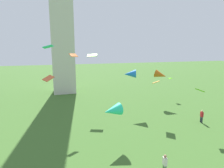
% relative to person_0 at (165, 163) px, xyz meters
% --- Properties ---
extents(person_0, '(0.34, 0.54, 1.77)m').
position_rel_person_0_xyz_m(person_0, '(0.00, 0.00, 0.00)').
color(person_0, '#51754C').
rests_on(person_0, ground_plane).
extents(person_2, '(0.40, 0.55, 1.83)m').
position_rel_person_0_xyz_m(person_2, '(11.06, 8.31, 0.04)').
color(person_2, '#1E2333').
rests_on(person_2, ground_plane).
extents(kite_flying_0, '(1.84, 1.43, 0.72)m').
position_rel_person_0_xyz_m(kite_flying_0, '(-9.05, 21.11, 9.50)').
color(kite_flying_0, '#2EEAB7').
extents(kite_flying_2, '(2.27, 1.85, 1.44)m').
position_rel_person_0_xyz_m(kite_flying_2, '(-2.60, 6.28, 2.76)').
color(kite_flying_2, '#27DFAB').
extents(kite_flying_3, '(1.28, 1.33, 0.57)m').
position_rel_person_0_xyz_m(kite_flying_3, '(8.62, 6.40, 4.22)').
color(kite_flying_3, '#55C306').
extents(kite_flying_4, '(1.81, 1.62, 0.86)m').
position_rel_person_0_xyz_m(kite_flying_4, '(-9.18, 16.77, 4.94)').
color(kite_flying_4, '#DE6336').
extents(kite_flying_5, '(2.33, 1.99, 1.46)m').
position_rel_person_0_xyz_m(kite_flying_5, '(3.38, 16.11, 5.17)').
color(kite_flying_5, blue).
extents(kite_flying_6, '(0.79, 1.03, 0.21)m').
position_rel_person_0_xyz_m(kite_flying_6, '(14.07, 20.87, 3.24)').
color(kite_flying_6, '#59D20C').
extents(kite_flying_7, '(1.58, 1.68, 0.56)m').
position_rel_person_0_xyz_m(kite_flying_7, '(5.43, 11.37, 4.55)').
color(kite_flying_7, '#F1A73B').
extents(kite_flying_8, '(1.85, 1.54, 0.53)m').
position_rel_person_0_xyz_m(kite_flying_8, '(-2.26, 18.71, 8.11)').
color(kite_flying_8, '#67D40F').
extents(kite_flying_9, '(1.31, 1.19, 0.49)m').
position_rel_person_0_xyz_m(kite_flying_9, '(-5.67, 14.35, 8.34)').
color(kite_flying_9, orange).
extents(kite_flying_10, '(2.61, 2.66, 1.86)m').
position_rel_person_0_xyz_m(kite_flying_10, '(10.17, 18.07, 4.47)').
color(kite_flying_10, '#BE6014').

